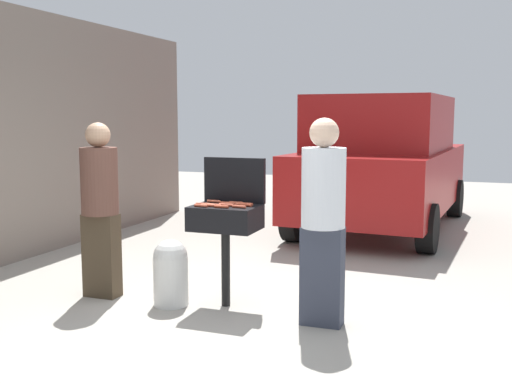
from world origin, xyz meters
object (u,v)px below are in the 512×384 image
at_px(hot_dog_8, 226,203).
at_px(parked_minivan, 384,162).
at_px(hot_dog_0, 236,203).
at_px(hot_dog_7, 201,206).
at_px(hot_dog_2, 208,205).
at_px(hot_dog_3, 214,201).
at_px(person_left, 100,203).
at_px(hot_dog_12, 245,205).
at_px(hot_dog_5, 221,207).
at_px(person_right, 323,214).
at_px(hot_dog_9, 226,205).
at_px(hot_dog_10, 243,204).
at_px(hot_dog_11, 203,204).
at_px(hot_dog_1, 228,204).
at_px(hot_dog_4, 246,204).
at_px(bbq_grill, 225,221).
at_px(hot_dog_13, 239,207).
at_px(hot_dog_6, 214,205).
at_px(propane_tank, 170,271).

distance_m(hot_dog_8, parked_minivan, 4.39).
bearing_deg(hot_dog_0, hot_dog_7, -130.03).
bearing_deg(hot_dog_7, hot_dog_2, 37.59).
distance_m(hot_dog_3, person_left, 1.10).
bearing_deg(hot_dog_12, hot_dog_5, -132.30).
bearing_deg(hot_dog_12, person_right, -15.32).
xyz_separation_m(hot_dog_8, hot_dog_9, (0.05, -0.12, 0.00)).
bearing_deg(hot_dog_10, hot_dog_0, 144.93).
height_order(hot_dog_10, hot_dog_11, same).
bearing_deg(hot_dog_1, hot_dog_10, 5.08).
height_order(hot_dog_2, person_left, person_left).
bearing_deg(hot_dog_4, bbq_grill, -154.42).
height_order(hot_dog_0, hot_dog_9, same).
bearing_deg(hot_dog_13, person_left, -177.85).
bearing_deg(hot_dog_11, hot_dog_9, 5.45).
xyz_separation_m(hot_dog_1, hot_dog_7, (-0.18, -0.19, 0.00)).
bearing_deg(hot_dog_6, hot_dog_3, 115.70).
xyz_separation_m(hot_dog_3, hot_dog_12, (0.36, -0.12, 0.00)).
bearing_deg(hot_dog_6, hot_dog_4, 33.53).
relative_size(hot_dog_9, propane_tank, 0.21).
bearing_deg(hot_dog_11, person_right, -6.21).
xyz_separation_m(bbq_grill, hot_dog_8, (-0.02, 0.07, 0.16)).
relative_size(hot_dog_6, person_right, 0.08).
height_order(hot_dog_8, person_right, person_right).
relative_size(bbq_grill, person_left, 0.56).
xyz_separation_m(hot_dog_0, hot_dog_3, (-0.23, 0.02, 0.00)).
xyz_separation_m(hot_dog_4, hot_dog_9, (-0.14, -0.12, 0.00)).
distance_m(hot_dog_8, propane_tank, 0.81).
height_order(hot_dog_5, parked_minivan, parked_minivan).
xyz_separation_m(hot_dog_4, hot_dog_12, (0.01, -0.06, 0.00)).
bearing_deg(propane_tank, hot_dog_3, 45.53).
height_order(bbq_grill, person_left, person_left).
height_order(hot_dog_1, hot_dog_13, same).
distance_m(hot_dog_6, propane_tank, 0.75).
height_order(hot_dog_12, hot_dog_13, same).
distance_m(hot_dog_7, hot_dog_12, 0.39).
xyz_separation_m(bbq_grill, parked_minivan, (0.75, 4.39, 0.24)).
height_order(hot_dog_1, hot_dog_9, same).
distance_m(hot_dog_11, person_left, 1.05).
xyz_separation_m(hot_dog_2, hot_dog_3, (-0.06, 0.25, 0.00)).
relative_size(hot_dog_0, hot_dog_2, 1.00).
bearing_deg(hot_dog_1, parked_minivan, 80.43).
relative_size(hot_dog_2, person_left, 0.08).
distance_m(hot_dog_1, hot_dog_12, 0.17).
bearing_deg(hot_dog_3, hot_dog_13, -33.44).
distance_m(hot_dog_0, person_left, 1.32).
relative_size(hot_dog_6, hot_dog_7, 1.00).
height_order(hot_dog_1, hot_dog_10, same).
xyz_separation_m(hot_dog_0, hot_dog_9, (-0.03, -0.16, 0.00)).
bearing_deg(hot_dog_10, hot_dog_4, 52.97).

